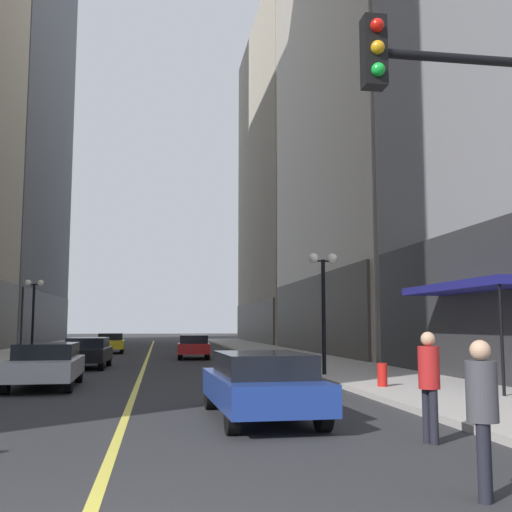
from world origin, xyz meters
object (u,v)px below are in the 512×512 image
(car_blue, at_px, (261,383))
(car_black, at_px, (88,352))
(pedestrian_with_orange_bag, at_px, (482,406))
(street_lamp_left_far, at_px, (34,300))
(car_silver, at_px, (46,363))
(pedestrian_in_red_jacket, at_px, (429,378))
(fire_hydrant_right, at_px, (382,377))
(car_yellow, at_px, (111,342))
(street_lamp_right_mid, at_px, (323,286))
(car_red, at_px, (194,346))

(car_blue, relative_size, car_black, 1.08)
(pedestrian_with_orange_bag, bearing_deg, street_lamp_left_far, 109.37)
(car_silver, bearing_deg, pedestrian_in_red_jacket, -52.78)
(street_lamp_left_far, xyz_separation_m, fire_hydrant_right, (13.30, -19.41, -2.86))
(car_blue, height_order, car_black, same)
(pedestrian_in_red_jacket, bearing_deg, car_yellow, 102.67)
(pedestrian_with_orange_bag, bearing_deg, pedestrian_in_red_jacket, 75.37)
(car_blue, relative_size, pedestrian_in_red_jacket, 2.69)
(street_lamp_right_mid, bearing_deg, car_silver, -169.09)
(car_yellow, bearing_deg, fire_hydrant_right, -69.99)
(car_red, relative_size, pedestrian_with_orange_bag, 2.61)
(car_yellow, distance_m, street_lamp_right_mid, 23.62)
(pedestrian_in_red_jacket, bearing_deg, car_blue, 128.39)
(pedestrian_with_orange_bag, height_order, fire_hydrant_right, pedestrian_with_orange_bag)
(car_black, relative_size, street_lamp_left_far, 0.99)
(car_yellow, xyz_separation_m, street_lamp_right_mid, (9.00, -21.69, 2.54))
(car_red, height_order, street_lamp_right_mid, street_lamp_right_mid)
(car_silver, bearing_deg, fire_hydrant_right, -15.34)
(car_black, distance_m, fire_hydrant_right, 14.55)
(pedestrian_in_red_jacket, height_order, street_lamp_left_far, street_lamp_left_far)
(car_black, height_order, car_yellow, same)
(car_red, xyz_separation_m, car_yellow, (-5.17, 8.02, 0.00))
(pedestrian_with_orange_bag, relative_size, pedestrian_in_red_jacket, 0.97)
(street_lamp_right_mid, xyz_separation_m, fire_hydrant_right, (0.50, -4.39, -2.86))
(car_blue, relative_size, car_silver, 1.00)
(fire_hydrant_right, bearing_deg, car_yellow, 110.01)
(car_blue, distance_m, pedestrian_in_red_jacket, 3.66)
(pedestrian_in_red_jacket, xyz_separation_m, fire_hydrant_right, (1.97, 7.41, -0.63))
(car_red, bearing_deg, car_yellow, 122.78)
(street_lamp_right_mid, height_order, fire_hydrant_right, street_lamp_right_mid)
(car_yellow, bearing_deg, car_black, -89.41)
(pedestrian_in_red_jacket, height_order, fire_hydrant_right, pedestrian_in_red_jacket)
(car_blue, bearing_deg, car_yellow, 99.75)
(car_black, relative_size, car_red, 0.98)
(car_red, height_order, car_yellow, same)
(car_silver, relative_size, car_black, 1.08)
(car_blue, relative_size, pedestrian_with_orange_bag, 2.78)
(street_lamp_left_far, bearing_deg, street_lamp_right_mid, -49.56)
(car_blue, distance_m, car_yellow, 31.08)
(car_black, bearing_deg, fire_hydrant_right, -50.04)
(car_blue, relative_size, street_lamp_right_mid, 1.07)
(car_yellow, distance_m, fire_hydrant_right, 27.75)
(car_black, bearing_deg, car_silver, -91.72)
(car_red, relative_size, street_lamp_right_mid, 1.00)
(pedestrian_with_orange_bag, bearing_deg, car_yellow, 100.40)
(street_lamp_left_far, distance_m, street_lamp_right_mid, 19.73)
(car_silver, relative_size, pedestrian_in_red_jacket, 2.69)
(car_blue, bearing_deg, fire_hydrant_right, 47.13)
(car_silver, relative_size, car_yellow, 1.05)
(car_red, xyz_separation_m, pedestrian_in_red_jacket, (2.36, -25.47, 0.31))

